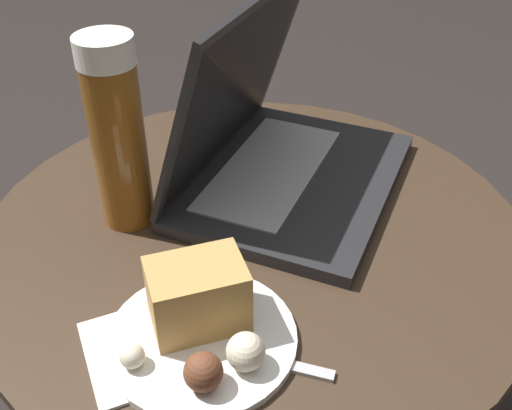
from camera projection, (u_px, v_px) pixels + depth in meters
table at (254, 292)px, 0.83m from camera, size 0.69×0.69×0.52m
napkin at (169, 340)px, 0.61m from camera, size 0.20×0.18×0.00m
laptop at (276, 149)px, 0.81m from camera, size 0.39×0.34×0.26m
beer_glass at (118, 135)px, 0.70m from camera, size 0.07×0.07×0.24m
snack_plate at (201, 319)px, 0.60m from camera, size 0.19×0.19×0.08m
fork at (228, 351)px, 0.60m from camera, size 0.08×0.18×0.00m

